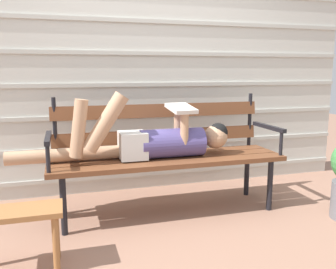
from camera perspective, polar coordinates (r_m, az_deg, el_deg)
The scene contains 5 objects.
ground_plane at distance 2.83m, azimuth 0.84°, elevation -13.14°, with size 12.00×12.00×0.00m, color #936B56.
house_siding at distance 3.39m, azimuth -3.28°, elevation 10.28°, with size 4.07×0.08×2.26m.
park_bench at distance 2.87m, azimuth -0.40°, elevation -2.35°, with size 1.82×0.51×0.92m.
reclining_person at distance 2.75m, azimuth -2.53°, elevation -0.83°, with size 1.68×0.27×0.52m.
footstool at distance 2.21m, azimuth -22.19°, elevation -12.78°, with size 0.45×0.24×0.36m.
Camera 1 is at (-0.77, -2.48, 1.11)m, focal length 38.58 mm.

